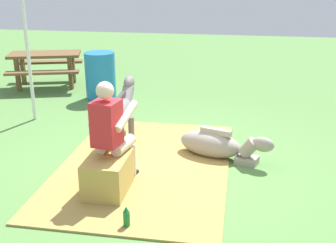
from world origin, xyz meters
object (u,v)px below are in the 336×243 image
at_px(person_seated, 112,130).
at_px(tent_pole_right, 28,55).
at_px(pony_standing, 121,110).
at_px(water_barrel, 100,76).
at_px(pony_lying, 217,145).
at_px(picnic_bench, 45,61).
at_px(soda_bottle, 127,218).
at_px(hay_bale, 108,175).

distance_m(person_seated, tent_pole_right, 2.97).
xyz_separation_m(pony_standing, water_barrel, (2.27, 1.06, -0.08)).
height_order(person_seated, pony_lying, person_seated).
distance_m(person_seated, water_barrel, 3.76).
bearing_deg(picnic_bench, pony_lying, -128.65).
relative_size(pony_lying, picnic_bench, 0.75).
distance_m(soda_bottle, water_barrel, 4.67).
relative_size(hay_bale, pony_standing, 0.48).
relative_size(soda_bottle, picnic_bench, 0.13).
bearing_deg(soda_bottle, pony_standing, 16.60).
xyz_separation_m(pony_standing, pony_lying, (-0.20, -1.40, -0.36)).
distance_m(hay_bale, soda_bottle, 0.78).
height_order(pony_standing, water_barrel, water_barrel).
distance_m(person_seated, picnic_bench, 5.03).
bearing_deg(soda_bottle, hay_bale, 30.71).
xyz_separation_m(soda_bottle, water_barrel, (4.34, 1.68, 0.35)).
bearing_deg(pony_standing, pony_lying, -97.98).
relative_size(pony_standing, soda_bottle, 5.52).
xyz_separation_m(soda_bottle, tent_pole_right, (2.94, 2.43, 1.01)).
xyz_separation_m(person_seated, pony_lying, (1.05, -1.16, -0.54)).
relative_size(pony_lying, soda_bottle, 5.53).
bearing_deg(tent_pole_right, water_barrel, -28.01).
bearing_deg(person_seated, pony_standing, 11.00).
bearing_deg(soda_bottle, water_barrel, 21.13).
height_order(pony_standing, pony_lying, pony_standing).
distance_m(person_seated, soda_bottle, 1.09).
height_order(person_seated, water_barrel, person_seated).
relative_size(pony_lying, water_barrel, 1.45).
height_order(hay_bale, pony_standing, pony_standing).
height_order(hay_bale, picnic_bench, picnic_bench).
xyz_separation_m(pony_lying, soda_bottle, (-1.88, 0.79, -0.07)).
height_order(person_seated, soda_bottle, person_seated).
height_order(water_barrel, tent_pole_right, tent_pole_right).
bearing_deg(person_seated, hay_bale, 172.68).
bearing_deg(water_barrel, soda_bottle, -158.87).
bearing_deg(hay_bale, soda_bottle, -149.29).
relative_size(tent_pole_right, picnic_bench, 1.25).
xyz_separation_m(pony_standing, tent_pole_right, (0.87, 1.81, 0.58)).
bearing_deg(hay_bale, pony_standing, 8.96).
xyz_separation_m(hay_bale, picnic_bench, (4.35, 2.75, 0.35)).
distance_m(person_seated, pony_lying, 1.65).
height_order(pony_lying, soda_bottle, pony_lying).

